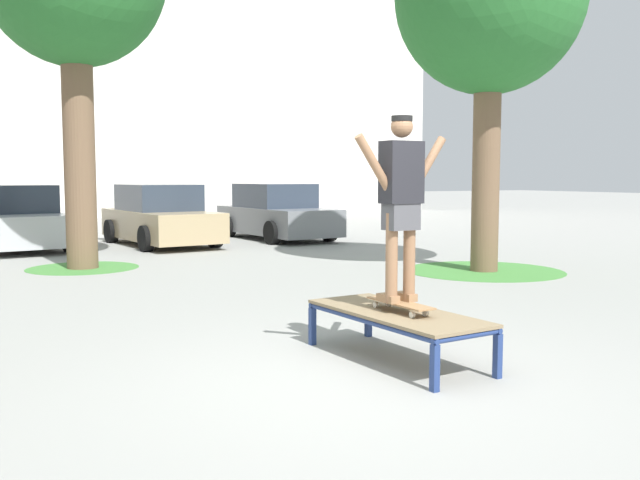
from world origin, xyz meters
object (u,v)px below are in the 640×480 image
object	(u,v)px
skate_box	(397,316)
skateboard	(400,304)
skater	(401,195)
car_silver	(16,220)
car_tan	(160,217)
car_grey	(276,214)

from	to	relation	value
skate_box	skateboard	xyz separation A→B (m)	(0.00, -0.04, 0.12)
skateboard	skater	size ratio (longest dim) A/B	0.48
car_silver	car_tan	distance (m)	3.31
skate_box	car_tan	world-z (taller)	car_tan
skate_box	car_grey	xyz separation A→B (m)	(4.33, 12.06, 0.28)
car_grey	skateboard	bearing A→B (deg)	-109.69
car_tan	car_grey	xyz separation A→B (m)	(3.25, 0.17, 0.00)
skateboard	car_silver	bearing A→B (deg)	99.80
skateboard	skate_box	bearing A→B (deg)	94.04
skate_box	car_tan	distance (m)	11.94
skateboard	car_grey	size ratio (longest dim) A/B	0.19
car_tan	car_grey	bearing A→B (deg)	3.05
car_tan	skate_box	bearing A→B (deg)	-95.21
skater	car_grey	distance (m)	12.88
skateboard	car_tan	distance (m)	11.98
car_silver	car_tan	size ratio (longest dim) A/B	1.01
skate_box	car_grey	distance (m)	12.82
skater	car_silver	distance (m)	12.78
skater	car_grey	xyz separation A→B (m)	(4.33, 12.10, -0.84)
skate_box	skater	xyz separation A→B (m)	(0.00, -0.04, 1.12)
skate_box	skater	size ratio (longest dim) A/B	1.15
car_silver	car_tan	world-z (taller)	same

